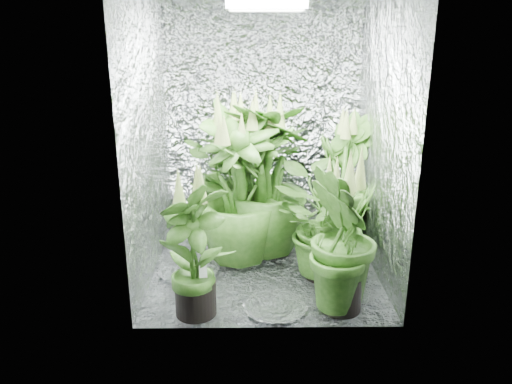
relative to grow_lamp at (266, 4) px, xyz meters
The scene contains 13 objects.
ground 1.83m from the grow_lamp, ahead, with size 1.60×1.60×0.00m, color silver.
walls 0.83m from the grow_lamp, ahead, with size 1.62×1.62×2.00m.
grow_lamp is the anchor object (origin of this frame).
plant_a 1.40m from the grow_lamp, 103.74° to the left, with size 1.17×1.17×1.21m.
plant_b 1.32m from the grow_lamp, 122.93° to the left, with size 0.84×0.84×1.24m.
plant_c 1.50m from the grow_lamp, 34.10° to the left, with size 0.59×0.59×1.12m.
plant_d 1.27m from the grow_lamp, 87.20° to the left, with size 0.89×0.89×1.24m.
plant_e 1.49m from the grow_lamp, 22.77° to the right, with size 0.69×0.69×0.85m.
plant_f 1.60m from the grow_lamp, 124.58° to the right, with size 0.63×0.63×0.94m.
plant_g 1.55m from the grow_lamp, 52.58° to the right, with size 0.57×0.57×1.01m.
plant_h 1.31m from the grow_lamp, 151.49° to the left, with size 0.82×0.82×1.15m.
circulation_fan 1.81m from the grow_lamp, 19.61° to the left, with size 0.15×0.28×0.33m.
plant_label 1.71m from the grow_lamp, 120.14° to the right, with size 0.05×0.01×0.08m, color white.
Camera 1 is at (-0.10, -3.34, 1.69)m, focal length 35.00 mm.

